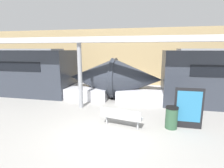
# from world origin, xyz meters

# --- Properties ---
(ground_plane) EXTENTS (60.00, 60.00, 0.00)m
(ground_plane) POSITION_xyz_m (0.00, 0.00, 0.00)
(ground_plane) COLOR #9E9B96
(station_wall) EXTENTS (56.00, 0.20, 5.00)m
(station_wall) POSITION_xyz_m (0.00, 10.22, 2.50)
(station_wall) COLOR tan
(station_wall) RESTS_ON ground_plane
(bench_near) EXTENTS (1.77, 0.76, 0.80)m
(bench_near) POSITION_xyz_m (0.56, 0.86, 0.48)
(bench_near) COLOR #ADB2B7
(bench_near) RESTS_ON ground_plane
(trash_bin) EXTENTS (0.50, 0.50, 0.90)m
(trash_bin) POSITION_xyz_m (2.57, 1.19, 0.45)
(trash_bin) COLOR #2D5138
(trash_bin) RESTS_ON ground_plane
(poster_board) EXTENTS (1.09, 0.07, 1.67)m
(poster_board) POSITION_xyz_m (3.22, 1.35, 0.84)
(poster_board) COLOR black
(poster_board) RESTS_ON ground_plane
(support_column_near) EXTENTS (0.23, 0.23, 3.50)m
(support_column_near) POSITION_xyz_m (-2.01, 2.89, 1.75)
(support_column_near) COLOR gray
(support_column_near) RESTS_ON ground_plane
(canopy_beam) EXTENTS (28.00, 0.60, 0.28)m
(canopy_beam) POSITION_xyz_m (-2.01, 2.89, 3.64)
(canopy_beam) COLOR #B7B7BC
(canopy_beam) RESTS_ON support_column_near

